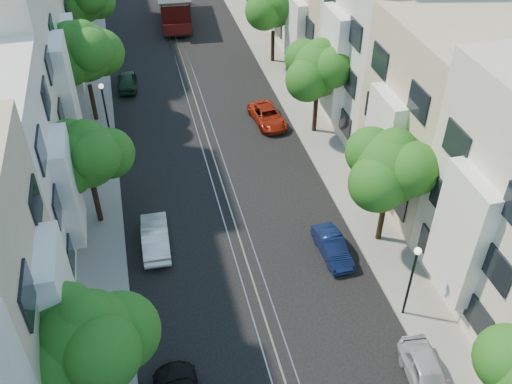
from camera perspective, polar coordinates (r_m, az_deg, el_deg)
ground at (r=44.66m, az=-6.44°, el=10.24°), size 200.00×200.00×0.00m
sidewalk_east at (r=45.91m, az=2.70°, el=11.36°), size 2.50×80.00×0.12m
sidewalk_west at (r=44.50m, az=-15.81°, el=8.94°), size 2.50×80.00×0.12m
rail_left at (r=44.60m, az=-7.15°, el=10.15°), size 0.06×80.00×0.02m
rail_slot at (r=44.65m, az=-6.44°, el=10.25°), size 0.06×80.00×0.02m
rail_right at (r=44.71m, az=-5.73°, el=10.34°), size 0.06×80.00×0.02m
lane_line at (r=44.66m, az=-6.44°, el=10.24°), size 0.08×80.00×0.01m
townhouses_east at (r=45.18m, az=8.86°, el=17.62°), size 7.75×72.00×12.00m
townhouses_west at (r=42.84m, az=-23.26°, el=13.64°), size 7.75×72.00×11.76m
tree_e_b at (r=28.41m, az=13.45°, el=2.31°), size 4.93×4.08×6.68m
tree_e_c at (r=37.08m, az=6.36°, el=12.02°), size 4.84×3.99×6.52m
tree_e_d at (r=46.59m, az=1.85°, el=18.27°), size 5.01×4.16×6.85m
tree_w_a at (r=21.13m, az=-16.29°, el=-14.31°), size 4.93×4.08×6.68m
tree_w_b at (r=30.26m, az=-16.48°, el=3.42°), size 4.72×3.87×6.27m
tree_w_c at (r=39.58m, az=-16.82°, el=13.15°), size 5.13×4.28×7.09m
tree_w_d at (r=49.97m, az=-16.79°, el=17.85°), size 4.84×3.99×6.52m
lamp_east at (r=26.00m, az=15.40°, el=-7.72°), size 0.32×0.32×4.16m
lamp_west at (r=37.86m, az=-14.92°, el=8.49°), size 0.32×0.32×4.16m
cable_car at (r=56.22m, az=-8.22°, el=18.45°), size 3.33×8.98×3.39m
parked_car_e_near at (r=25.51m, az=16.72°, el=-17.14°), size 1.89×3.86×1.27m
parked_car_e_mid at (r=29.73m, az=7.64°, el=-5.47°), size 1.31×3.38×1.10m
parked_car_e_far at (r=39.83m, az=1.15°, el=7.61°), size 2.21×4.11×1.10m
parked_car_w_mid at (r=30.35m, az=-10.05°, el=-4.42°), size 1.51×3.99×1.30m
parked_car_w_far at (r=45.29m, az=-12.78°, el=10.79°), size 1.62×3.59×1.20m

